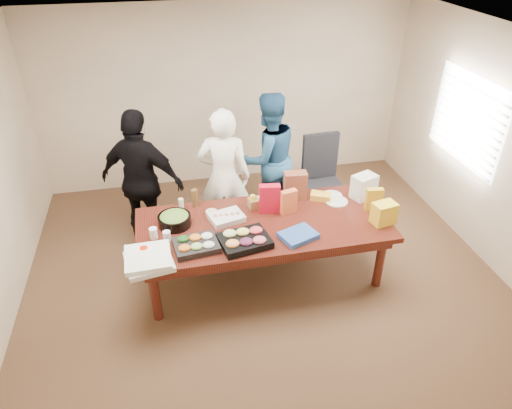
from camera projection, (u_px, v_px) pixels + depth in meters
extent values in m
cube|color=#47301E|center=(263.00, 275.00, 5.59)|extent=(5.50, 5.00, 0.02)
cube|color=white|center=(265.00, 41.00, 4.13)|extent=(5.50, 5.00, 0.02)
cube|color=beige|center=(226.00, 96.00, 6.92)|extent=(5.50, 0.04, 2.70)
cube|color=beige|center=(357.00, 372.00, 2.80)|extent=(5.50, 0.04, 2.70)
cube|color=beige|center=(497.00, 151.00, 5.35)|extent=(0.04, 5.00, 2.70)
cube|color=white|center=(467.00, 120.00, 5.76)|extent=(0.03, 1.40, 1.10)
cube|color=beige|center=(464.00, 120.00, 5.75)|extent=(0.04, 1.36, 1.00)
cube|color=#4C1C0F|center=(263.00, 249.00, 5.38)|extent=(2.80, 1.20, 0.75)
cube|color=black|center=(324.00, 185.00, 6.23)|extent=(0.62, 0.62, 1.17)
imported|color=white|center=(224.00, 178.00, 5.75)|extent=(0.74, 0.58, 1.80)
imported|color=#255680|center=(268.00, 158.00, 6.20)|extent=(1.02, 0.89, 1.80)
imported|color=black|center=(142.00, 181.00, 5.66)|extent=(1.15, 0.88, 1.82)
cube|color=black|center=(196.00, 245.00, 4.78)|extent=(0.48, 0.40, 0.07)
cube|color=black|center=(244.00, 241.00, 4.84)|extent=(0.57, 0.48, 0.08)
cube|color=silver|center=(227.00, 217.00, 5.22)|extent=(0.43, 0.36, 0.06)
cylinder|color=black|center=(175.00, 220.00, 5.12)|extent=(0.37, 0.37, 0.12)
cube|color=#2B53A6|center=(298.00, 235.00, 4.93)|extent=(0.44, 0.39, 0.06)
cube|color=red|center=(270.00, 199.00, 5.28)|extent=(0.25, 0.13, 0.35)
cube|color=gold|center=(374.00, 199.00, 5.33)|extent=(0.20, 0.10, 0.28)
cube|color=#DA6433|center=(289.00, 202.00, 5.28)|extent=(0.20, 0.12, 0.29)
cylinder|color=silver|center=(261.00, 202.00, 5.44)|extent=(0.09, 0.09, 0.13)
cylinder|color=yellow|center=(253.00, 202.00, 5.40)|extent=(0.07, 0.07, 0.17)
cylinder|color=brown|center=(195.00, 198.00, 5.41)|extent=(0.08, 0.08, 0.22)
cylinder|color=silver|center=(181.00, 205.00, 5.33)|extent=(0.06, 0.06, 0.17)
cube|color=yellow|center=(321.00, 196.00, 5.58)|extent=(0.28, 0.23, 0.08)
cube|color=olive|center=(261.00, 202.00, 5.44)|extent=(0.30, 0.16, 0.12)
cube|color=brown|center=(295.00, 185.00, 5.54)|extent=(0.27, 0.17, 0.34)
cylinder|color=red|center=(144.00, 252.00, 4.66)|extent=(0.09, 0.09, 0.11)
cylinder|color=white|center=(167.00, 236.00, 4.88)|extent=(0.10, 0.10, 0.11)
cylinder|color=white|center=(153.00, 233.00, 4.91)|extent=(0.10, 0.10, 0.12)
cube|color=silver|center=(149.00, 262.00, 4.57)|extent=(0.51, 0.51, 0.05)
cube|color=white|center=(148.00, 257.00, 4.54)|extent=(0.46, 0.46, 0.05)
cylinder|color=white|center=(337.00, 201.00, 5.55)|extent=(0.28, 0.28, 0.02)
cylinder|color=white|center=(332.00, 196.00, 5.66)|extent=(0.26, 0.26, 0.02)
cylinder|color=white|center=(266.00, 205.00, 5.43)|extent=(0.15, 0.15, 0.06)
cylinder|color=beige|center=(212.00, 213.00, 5.30)|extent=(0.16, 0.16, 0.05)
cube|color=silver|center=(364.00, 187.00, 5.57)|extent=(0.33, 0.28, 0.30)
cube|color=yellow|center=(384.00, 213.00, 5.12)|extent=(0.28, 0.22, 0.25)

